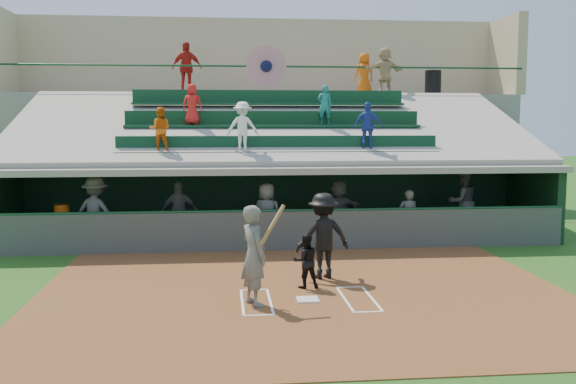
{
  "coord_description": "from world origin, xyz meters",
  "views": [
    {
      "loc": [
        -1.65,
        -12.32,
        3.56
      ],
      "look_at": [
        -0.04,
        3.5,
        1.8
      ],
      "focal_mm": 40.0,
      "sensor_mm": 36.0,
      "label": 1
    }
  ],
  "objects": [
    {
      "name": "white_table",
      "position": [
        -6.24,
        6.22,
        0.42
      ],
      "size": [
        1.03,
        0.88,
        0.77
      ],
      "primitive_type": "cube",
      "rotation": [
        0.0,
        0.0,
        -0.29
      ],
      "color": "silver",
      "rests_on": "dugout_floor"
    },
    {
      "name": "dugout_player_c",
      "position": [
        -0.42,
        5.69,
        0.93
      ],
      "size": [
        1.03,
        0.89,
        1.78
      ],
      "primitive_type": "imported",
      "rotation": [
        0.0,
        0.0,
        2.69
      ],
      "color": "#535551",
      "rests_on": "dugout_floor"
    },
    {
      "name": "water_cooler",
      "position": [
        -6.19,
        6.16,
        1.01
      ],
      "size": [
        0.41,
        0.41,
        0.41
      ],
      "primitive_type": "cylinder",
      "color": "#DF5B0D",
      "rests_on": "white_table"
    },
    {
      "name": "dugout_player_d",
      "position": [
        1.78,
        6.44,
        0.94
      ],
      "size": [
        1.74,
        0.99,
        1.79
      ],
      "primitive_type": "imported",
      "rotation": [
        0.0,
        0.0,
        3.43
      ],
      "color": "#5A5D57",
      "rests_on": "dugout_floor"
    },
    {
      "name": "ground",
      "position": [
        0.0,
        0.0,
        0.0
      ],
      "size": [
        100.0,
        100.0,
        0.0
      ],
      "primitive_type": "plane",
      "color": "#1F4B15",
      "rests_on": "ground"
    },
    {
      "name": "dugout_player_f",
      "position": [
        5.83,
        6.99,
        1.04
      ],
      "size": [
        1.1,
        0.93,
        2.0
      ],
      "primitive_type": "imported",
      "rotation": [
        0.0,
        0.0,
        3.33
      ],
      "color": "#5A5D57",
      "rests_on": "dugout_floor"
    },
    {
      "name": "dugout_bench",
      "position": [
        -0.12,
        7.99,
        0.24
      ],
      "size": [
        12.94,
        3.73,
        0.4
      ],
      "primitive_type": "cube",
      "rotation": [
        0.0,
        0.0,
        -0.25
      ],
      "color": "#976137",
      "rests_on": "dugout_floor"
    },
    {
      "name": "dirt_slab",
      "position": [
        0.0,
        0.5,
        0.01
      ],
      "size": [
        11.0,
        9.0,
        0.02
      ],
      "primitive_type": "cube",
      "color": "brown",
      "rests_on": "ground"
    },
    {
      "name": "home_plate",
      "position": [
        0.0,
        0.0,
        0.04
      ],
      "size": [
        0.43,
        0.43,
        0.03
      ],
      "primitive_type": "cube",
      "color": "silver",
      "rests_on": "dirt_slab"
    },
    {
      "name": "concourse_staff_b",
      "position": [
        3.94,
        12.9,
        5.42
      ],
      "size": [
        0.89,
        0.67,
        1.64
      ],
      "primitive_type": "imported",
      "rotation": [
        0.0,
        0.0,
        3.34
      ],
      "color": "#C8520B",
      "rests_on": "concourse_slab"
    },
    {
      "name": "concourse_slab",
      "position": [
        0.0,
        13.5,
        2.3
      ],
      "size": [
        20.0,
        3.0,
        4.6
      ],
      "primitive_type": "cube",
      "color": "gray",
      "rests_on": "ground"
    },
    {
      "name": "concourse_staff_c",
      "position": [
        4.54,
        12.01,
        5.48
      ],
      "size": [
        1.69,
        0.8,
        1.75
      ],
      "primitive_type": "imported",
      "rotation": [
        0.0,
        0.0,
        3.32
      ],
      "color": "tan",
      "rests_on": "concourse_slab"
    },
    {
      "name": "concourse_staff_a",
      "position": [
        -2.97,
        12.57,
        5.57
      ],
      "size": [
        1.21,
        0.68,
        1.95
      ],
      "primitive_type": "imported",
      "rotation": [
        0.0,
        0.0,
        2.95
      ],
      "color": "#B01C14",
      "rests_on": "concourse_slab"
    },
    {
      "name": "grandstand",
      "position": [
        -0.01,
        10.51,
        2.26
      ],
      "size": [
        20.4,
        10.4,
        7.8
      ],
      "color": "#454945",
      "rests_on": "ground"
    },
    {
      "name": "dugout_player_b",
      "position": [
        -2.92,
        6.31,
        0.94
      ],
      "size": [
        1.07,
        0.49,
        1.8
      ],
      "primitive_type": "imported",
      "rotation": [
        0.0,
        0.0,
        3.19
      ],
      "color": "#555853",
      "rests_on": "dugout_floor"
    },
    {
      "name": "home_umpire",
      "position": [
        0.58,
        1.79,
        0.99
      ],
      "size": [
        1.37,
        0.95,
        1.94
      ],
      "primitive_type": "imported",
      "rotation": [
        0.0,
        0.0,
        3.34
      ],
      "color": "black",
      "rests_on": "dirt_slab"
    },
    {
      "name": "batter_at_plate",
      "position": [
        -1.07,
        -0.2,
        1.0
      ],
      "size": [
        0.99,
        0.84,
        1.95
      ],
      "color": "#545651",
      "rests_on": "dirt_slab"
    },
    {
      "name": "dugout_player_e",
      "position": [
        3.67,
        5.59,
        0.81
      ],
      "size": [
        0.59,
        0.42,
        1.55
      ],
      "primitive_type": "imported",
      "rotation": [
        0.0,
        0.0,
        3.06
      ],
      "color": "#535550",
      "rests_on": "dugout_floor"
    },
    {
      "name": "trash_bin",
      "position": [
        6.67,
        12.69,
        5.08
      ],
      "size": [
        0.64,
        0.64,
        0.95
      ],
      "primitive_type": "cylinder",
      "color": "black",
      "rests_on": "concourse_slab"
    },
    {
      "name": "batters_box_chalk",
      "position": [
        0.0,
        0.0,
        0.02
      ],
      "size": [
        2.65,
        1.85,
        0.01
      ],
      "color": "white",
      "rests_on": "dirt_slab"
    },
    {
      "name": "dugout_floor",
      "position": [
        0.0,
        6.75,
        0.02
      ],
      "size": [
        16.0,
        3.5,
        0.04
      ],
      "primitive_type": "cube",
      "color": "gray",
      "rests_on": "ground"
    },
    {
      "name": "dugout_player_a",
      "position": [
        -5.23,
        5.99,
        1.02
      ],
      "size": [
        1.44,
        1.11,
        1.96
      ],
      "primitive_type": "imported",
      "rotation": [
        0.0,
        0.0,
        2.8
      ],
      "color": "#585B56",
      "rests_on": "dugout_floor"
    },
    {
      "name": "catcher",
      "position": [
        0.08,
        0.97,
        0.6
      ],
      "size": [
        0.62,
        0.51,
        1.16
      ],
      "primitive_type": "imported",
      "rotation": [
        0.0,
        0.0,
        3.27
      ],
      "color": "black",
      "rests_on": "dirt_slab"
    }
  ]
}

